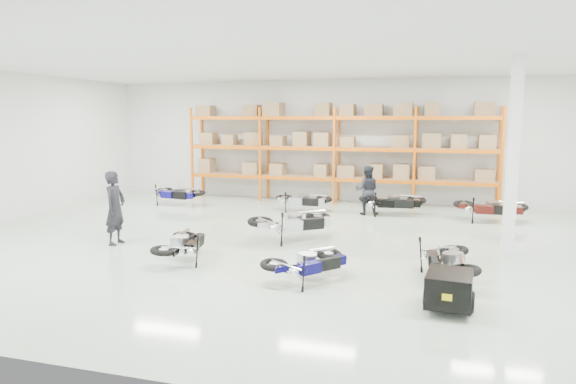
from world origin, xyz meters
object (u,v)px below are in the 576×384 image
(moto_back_b, at_px, (302,197))
(moto_back_d, at_px, (491,203))
(moto_back_a, at_px, (176,190))
(person_back, at_px, (367,190))
(moto_touring_right, at_px, (448,255))
(moto_back_c, at_px, (392,198))
(moto_blue_centre, at_px, (308,257))
(moto_silver_left, at_px, (293,217))
(person_left, at_px, (115,208))
(moto_black_far_left, at_px, (183,239))
(trailer, at_px, (449,289))

(moto_back_b, xyz_separation_m, moto_back_d, (5.86, -0.06, 0.06))
(moto_back_a, xyz_separation_m, person_back, (6.81, 0.08, 0.25))
(moto_touring_right, height_order, moto_back_d, moto_back_d)
(moto_back_c, xyz_separation_m, person_back, (-0.80, -0.14, 0.23))
(moto_blue_centre, height_order, moto_silver_left, moto_silver_left)
(person_left, bearing_deg, moto_black_far_left, -113.94)
(moto_silver_left, height_order, moto_back_d, moto_silver_left)
(moto_back_c, distance_m, person_back, 0.84)
(moto_blue_centre, height_order, moto_back_b, moto_back_b)
(moto_blue_centre, xyz_separation_m, moto_silver_left, (-1.19, 3.19, 0.12))
(person_left, bearing_deg, person_back, -45.69)
(moto_back_d, bearing_deg, person_left, 122.87)
(moto_back_c, bearing_deg, moto_back_d, -99.95)
(moto_back_b, distance_m, person_back, 2.15)
(person_left, xyz_separation_m, person_back, (5.43, 5.70, -0.11))
(moto_back_c, relative_size, moto_back_d, 1.01)
(trailer, height_order, person_left, person_left)
(moto_silver_left, relative_size, moto_back_b, 1.19)
(moto_back_a, bearing_deg, moto_silver_left, -114.36)
(moto_back_b, xyz_separation_m, moto_back_c, (2.92, 0.24, 0.06))
(moto_touring_right, relative_size, person_back, 1.06)
(moto_blue_centre, distance_m, moto_silver_left, 3.41)
(moto_silver_left, height_order, trailer, moto_silver_left)
(moto_back_b, height_order, moto_back_c, moto_back_c)
(moto_silver_left, relative_size, moto_back_a, 1.10)
(trailer, relative_size, moto_back_a, 0.85)
(person_left, bearing_deg, trailer, -108.76)
(moto_back_a, height_order, moto_back_b, moto_back_a)
(moto_touring_right, height_order, person_back, person_back)
(moto_silver_left, relative_size, trailer, 1.30)
(moto_blue_centre, bearing_deg, person_left, 22.59)
(moto_silver_left, bearing_deg, moto_back_d, -91.96)
(moto_back_a, relative_size, person_left, 0.98)
(moto_back_d, bearing_deg, person_back, 89.23)
(moto_back_b, bearing_deg, trailer, -151.71)
(moto_back_c, distance_m, moto_back_d, 2.95)
(trailer, height_order, person_back, person_back)
(moto_blue_centre, xyz_separation_m, person_left, (-5.29, 1.54, 0.43))
(moto_back_d, bearing_deg, moto_blue_centre, 153.05)
(trailer, height_order, moto_back_c, moto_back_c)
(moto_blue_centre, bearing_deg, person_back, -52.23)
(moto_touring_right, bearing_deg, moto_back_a, 139.54)
(moto_black_far_left, relative_size, moto_back_c, 0.87)
(trailer, distance_m, person_back, 8.41)
(trailer, bearing_deg, person_left, 168.43)
(moto_blue_centre, xyz_separation_m, moto_back_d, (3.87, 7.08, 0.08))
(person_back, bearing_deg, moto_black_far_left, 60.49)
(moto_back_a, relative_size, moto_back_d, 0.97)
(moto_blue_centre, bearing_deg, trailer, -158.68)
(moto_back_b, distance_m, moto_back_d, 5.86)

